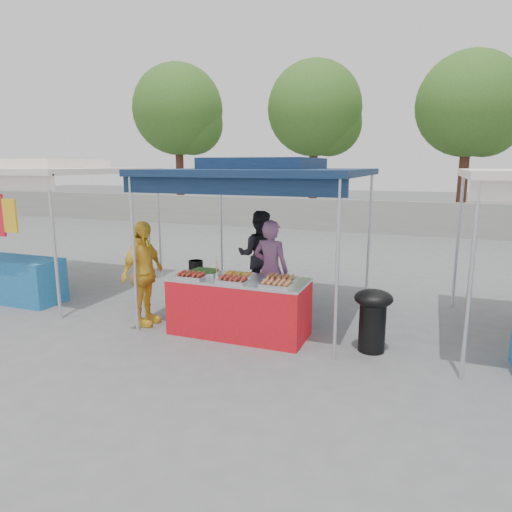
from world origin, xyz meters
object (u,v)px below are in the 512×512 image
(cooking_pot, at_px, (196,265))
(customer_person, at_px, (143,274))
(vendor_table, at_px, (239,307))
(wok_burner, at_px, (373,315))
(helper_man, at_px, (259,255))
(vendor_woman, at_px, (271,270))

(cooking_pot, distance_m, customer_person, 0.82)
(vendor_table, height_order, wok_burner, wok_burner)
(cooking_pot, xyz_separation_m, helper_man, (0.50, 1.51, -0.09))
(vendor_woman, bearing_deg, wok_burner, 161.84)
(vendor_table, xyz_separation_m, vendor_woman, (0.21, 0.82, 0.39))
(vendor_table, bearing_deg, customer_person, -175.18)
(helper_man, bearing_deg, customer_person, 45.22)
(vendor_table, distance_m, wok_burner, 1.91)
(cooking_pot, distance_m, vendor_woman, 1.19)
(vendor_table, relative_size, customer_person, 1.23)
(vendor_woman, bearing_deg, helper_man, -54.78)
(vendor_table, relative_size, cooking_pot, 8.80)
(vendor_table, height_order, cooking_pot, cooking_pot)
(customer_person, bearing_deg, vendor_woman, -59.85)
(wok_burner, height_order, customer_person, customer_person)
(wok_burner, xyz_separation_m, customer_person, (-3.45, -0.20, 0.31))
(vendor_woman, relative_size, customer_person, 0.99)
(vendor_table, bearing_deg, helper_man, 101.58)
(vendor_table, distance_m, vendor_woman, 0.93)
(vendor_woman, bearing_deg, customer_person, 33.89)
(vendor_table, distance_m, cooking_pot, 1.06)
(cooking_pot, bearing_deg, wok_burner, -5.23)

